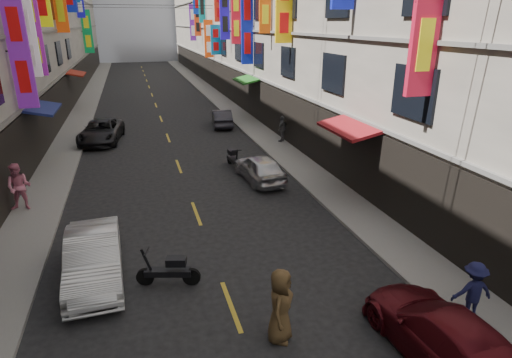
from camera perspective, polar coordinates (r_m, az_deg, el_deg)
sidewalk_left at (r=39.97m, az=-21.90°, el=8.77°), size 2.00×90.00×0.12m
sidewalk_right at (r=40.56m, az=-4.61°, el=10.29°), size 2.00×90.00×0.12m
street_awnings at (r=23.51m, az=-14.36°, el=9.82°), size 13.99×35.20×0.41m
lane_markings at (r=36.88m, az=-12.90°, el=8.77°), size 0.12×80.20×0.01m
scooter_crossing at (r=12.46m, az=-11.51°, el=-11.91°), size 1.76×0.72×1.14m
scooter_far_right at (r=21.77m, az=-3.06°, el=2.68°), size 0.50×1.80×1.14m
car_left_mid at (r=13.17m, az=-20.82°, el=-9.79°), size 1.64×4.25×1.38m
car_left_far at (r=28.09m, az=-19.94°, el=5.98°), size 2.86×5.06×1.33m
car_right_near at (r=10.57m, az=23.93°, el=-18.68°), size 1.99×4.48×1.28m
car_right_mid at (r=19.81m, az=0.48°, el=1.50°), size 1.83×3.83×1.26m
car_right_far at (r=30.66m, az=-4.57°, el=8.11°), size 1.71×3.77×1.20m
pedestrian_lfar at (r=18.70m, az=-29.04°, el=-0.94°), size 0.98×0.74×1.86m
pedestrian_rnear at (r=11.88m, az=26.94°, el=-13.14°), size 1.06×0.68×1.52m
pedestrian_rfar at (r=26.10m, az=3.54°, el=6.71°), size 1.05×1.01×1.59m
pedestrian_crossing at (r=10.15m, az=3.28°, el=-16.51°), size 0.99×1.08×1.83m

